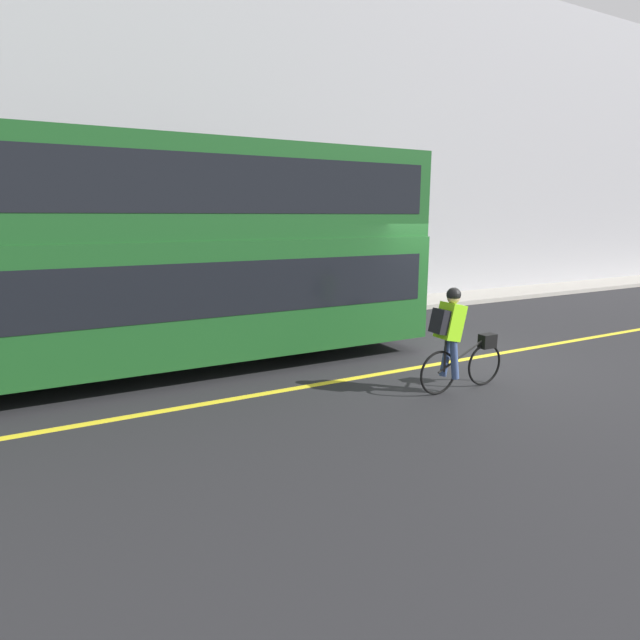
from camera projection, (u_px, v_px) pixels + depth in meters
The scene contains 7 objects.
ground_plane at pixel (462, 359), 9.38m from camera, with size 80.00×80.00×0.00m, color #232326.
road_center_line at pixel (464, 359), 9.34m from camera, with size 50.00×0.14×0.01m, color yellow.
sidewalk_curb at pixel (331, 311), 13.86m from camera, with size 60.00×1.68×0.13m.
building_facade at pixel (314, 133), 13.74m from camera, with size 60.00×0.30×9.75m.
bus at pixel (90, 249), 7.87m from camera, with size 11.55×2.51×3.80m.
cyclist_on_bike at pixel (455, 336), 7.47m from camera, with size 1.61×0.32×1.61m.
trash_bin at pixel (331, 292), 13.66m from camera, with size 0.49×0.49×0.96m.
Camera 1 is at (-6.54, -6.79, 2.63)m, focal length 28.00 mm.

